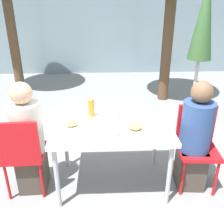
% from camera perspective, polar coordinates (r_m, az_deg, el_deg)
% --- Properties ---
extents(ground_plane, '(24.00, 24.00, 0.00)m').
position_cam_1_polar(ground_plane, '(2.93, 0.00, -15.72)').
color(ground_plane, gray).
extents(building_facade, '(10.00, 0.20, 3.00)m').
position_cam_1_polar(building_facade, '(6.98, -1.83, 21.16)').
color(building_facade, gray).
rests_on(building_facade, ground).
extents(dining_table, '(1.19, 0.79, 0.72)m').
position_cam_1_polar(dining_table, '(2.56, 0.00, -4.38)').
color(dining_table, white).
rests_on(dining_table, ground).
extents(chair_left, '(0.41, 0.41, 0.88)m').
position_cam_1_polar(chair_left, '(2.65, -19.79, -8.33)').
color(chair_left, red).
rests_on(chair_left, ground).
extents(person_left, '(0.31, 0.31, 1.20)m').
position_cam_1_polar(person_left, '(2.68, -18.52, -6.40)').
color(person_left, '#473D33').
rests_on(person_left, ground).
extents(chair_right, '(0.43, 0.43, 0.88)m').
position_cam_1_polar(chair_right, '(2.82, 18.77, -6.11)').
color(chair_right, red).
rests_on(chair_right, ground).
extents(person_right, '(0.31, 0.31, 1.20)m').
position_cam_1_polar(person_right, '(2.71, 18.35, -5.99)').
color(person_right, '#473D33').
rests_on(person_right, ground).
extents(closed_umbrella, '(0.36, 0.36, 2.20)m').
position_cam_1_polar(closed_umbrella, '(3.31, 20.04, 17.32)').
color(closed_umbrella, '#333333').
rests_on(closed_umbrella, ground).
extents(plate_0, '(0.25, 0.25, 0.07)m').
position_cam_1_polar(plate_0, '(2.44, 5.28, -3.61)').
color(plate_0, white).
rests_on(plate_0, dining_table).
extents(plate_1, '(0.21, 0.21, 0.06)m').
position_cam_1_polar(plate_1, '(2.52, -9.23, -2.95)').
color(plate_1, white).
rests_on(plate_1, dining_table).
extents(bottle, '(0.07, 0.07, 0.21)m').
position_cam_1_polar(bottle, '(2.69, -4.79, 0.99)').
color(bottle, '#B7751E').
rests_on(bottle, dining_table).
extents(drinking_cup, '(0.07, 0.07, 0.09)m').
position_cam_1_polar(drinking_cup, '(2.66, 0.85, -0.50)').
color(drinking_cup, silver).
rests_on(drinking_cup, dining_table).
extents(salad_bowl, '(0.18, 0.18, 0.06)m').
position_cam_1_polar(salad_bowl, '(2.33, -0.54, -4.87)').
color(salad_bowl, white).
rests_on(salad_bowl, dining_table).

